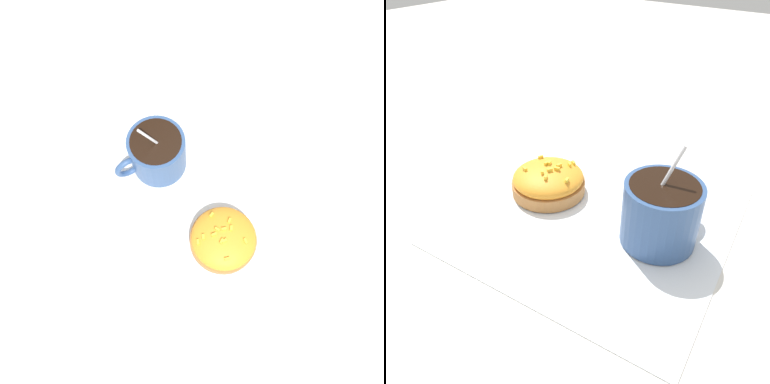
{
  "view_description": "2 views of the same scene",
  "coord_description": "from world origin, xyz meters",
  "views": [
    {
      "loc": [
        0.15,
        -0.11,
        0.55
      ],
      "look_at": [
        0.0,
        -0.0,
        0.04
      ],
      "focal_mm": 35.0,
      "sensor_mm": 36.0,
      "label": 1
    },
    {
      "loc": [
        -0.2,
        0.3,
        0.3
      ],
      "look_at": [
        0.02,
        0.02,
        0.04
      ],
      "focal_mm": 35.0,
      "sensor_mm": 36.0,
      "label": 2
    }
  ],
  "objects": [
    {
      "name": "ground_plane",
      "position": [
        0.0,
        0.0,
        0.0
      ],
      "size": [
        3.0,
        3.0,
        0.0
      ],
      "primitive_type": "plane",
      "color": "silver"
    },
    {
      "name": "paper_napkin",
      "position": [
        0.0,
        0.0,
        0.0
      ],
      "size": [
        0.34,
        0.33,
        0.0
      ],
      "color": "white",
      "rests_on": "ground_plane"
    },
    {
      "name": "coffee_cup",
      "position": [
        -0.08,
        -0.01,
        0.04
      ],
      "size": [
        0.08,
        0.11,
        0.12
      ],
      "color": "#335184",
      "rests_on": "paper_napkin"
    },
    {
      "name": "frosted_pastry",
      "position": [
        0.08,
        -0.01,
        0.02
      ],
      "size": [
        0.1,
        0.1,
        0.04
      ],
      "color": "#B2753D",
      "rests_on": "paper_napkin"
    }
  ]
}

